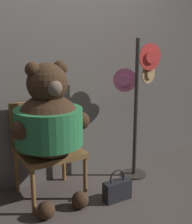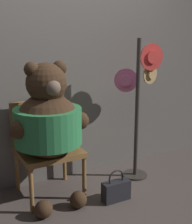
{
  "view_description": "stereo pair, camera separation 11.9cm",
  "coord_description": "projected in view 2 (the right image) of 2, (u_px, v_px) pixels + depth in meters",
  "views": [
    {
      "loc": [
        -1.43,
        -2.39,
        1.57
      ],
      "look_at": [
        0.14,
        0.22,
        0.82
      ],
      "focal_mm": 50.0,
      "sensor_mm": 36.0,
      "label": 1
    },
    {
      "loc": [
        -1.32,
        -2.45,
        1.57
      ],
      "look_at": [
        0.14,
        0.22,
        0.82
      ],
      "focal_mm": 50.0,
      "sensor_mm": 36.0,
      "label": 2
    }
  ],
  "objects": [
    {
      "name": "ground_plane",
      "position": [
        94.0,
        198.0,
        3.08
      ],
      "size": [
        14.0,
        14.0,
        0.0
      ],
      "primitive_type": "plane",
      "color": "#4C423D"
    },
    {
      "name": "handbag_on_ground",
      "position": [
        116.0,
        190.0,
        3.02
      ],
      "size": [
        0.28,
        0.11,
        0.32
      ],
      "color": "#232328",
      "rests_on": "ground_plane"
    },
    {
      "name": "chair",
      "position": [
        46.0,
        143.0,
        3.11
      ],
      "size": [
        0.59,
        0.55,
        0.93
      ],
      "color": "olive",
      "rests_on": "ground_plane"
    },
    {
      "name": "wall_back",
      "position": [
        64.0,
        58.0,
        3.32
      ],
      "size": [
        8.0,
        0.1,
        2.66
      ],
      "color": "#66605B",
      "rests_on": "ground_plane"
    },
    {
      "name": "teddy_bear",
      "position": [
        48.0,
        122.0,
        2.88
      ],
      "size": [
        0.76,
        0.67,
        1.35
      ],
      "color": "#3D2819",
      "rests_on": "ground_plane"
    },
    {
      "name": "hat_display_rack",
      "position": [
        140.0,
        100.0,
        3.4
      ],
      "size": [
        0.52,
        0.29,
        1.54
      ],
      "color": "#332D28",
      "rests_on": "ground_plane"
    }
  ]
}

